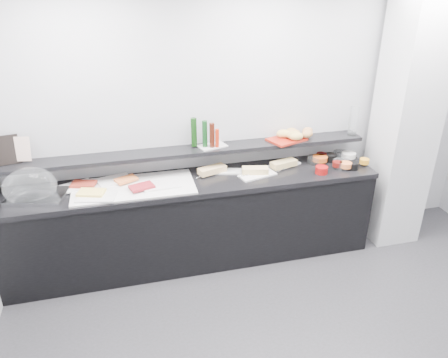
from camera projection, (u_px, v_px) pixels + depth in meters
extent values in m
cube|color=#ACAEB3|center=(254.00, 120.00, 4.38)|extent=(5.00, 0.02, 2.70)
cube|color=silver|center=(406.00, 119.00, 4.41)|extent=(0.50, 0.50, 2.70)
cube|color=black|center=(194.00, 223.00, 4.37)|extent=(3.60, 0.60, 0.85)
cube|color=black|center=(192.00, 183.00, 4.17)|extent=(3.62, 0.62, 0.05)
cube|color=black|center=(188.00, 151.00, 4.21)|extent=(3.60, 0.25, 0.04)
cube|color=#ACAFB3|center=(37.00, 196.00, 3.82)|extent=(0.55, 0.43, 0.04)
ellipsoid|color=white|center=(30.00, 186.00, 3.76)|extent=(0.48, 0.34, 0.34)
cube|color=silver|center=(134.00, 187.00, 4.01)|extent=(1.11, 0.54, 0.01)
cube|color=white|center=(77.00, 186.00, 4.00)|extent=(0.32, 0.27, 0.01)
cube|color=maroon|center=(83.00, 184.00, 3.99)|extent=(0.25, 0.19, 0.02)
cube|color=white|center=(114.00, 180.00, 4.11)|extent=(0.35, 0.28, 0.01)
cube|color=orange|center=(126.00, 179.00, 4.08)|extent=(0.23, 0.20, 0.02)
cube|color=silver|center=(97.00, 196.00, 3.82)|extent=(0.37, 0.29, 0.01)
cube|color=#FEDD62|center=(91.00, 192.00, 3.84)|extent=(0.26, 0.21, 0.02)
cube|color=white|center=(161.00, 184.00, 4.03)|extent=(0.36, 0.25, 0.01)
cube|color=maroon|center=(142.00, 187.00, 3.95)|extent=(0.24, 0.19, 0.02)
cube|color=silver|center=(226.00, 171.00, 4.32)|extent=(0.33, 0.21, 0.01)
cube|color=#E4B877|center=(212.00, 170.00, 4.27)|extent=(0.30, 0.19, 0.06)
cylinder|color=silver|center=(203.00, 176.00, 4.20)|extent=(0.15, 0.07, 0.01)
cube|color=white|center=(257.00, 175.00, 4.25)|extent=(0.39, 0.24, 0.01)
cube|color=#E4C377|center=(255.00, 170.00, 4.26)|extent=(0.27, 0.15, 0.06)
cylinder|color=silver|center=(245.00, 175.00, 4.21)|extent=(0.16, 0.03, 0.01)
cube|color=white|center=(284.00, 165.00, 4.47)|extent=(0.36, 0.25, 0.01)
cube|color=tan|center=(284.00, 164.00, 4.40)|extent=(0.29, 0.17, 0.06)
cylinder|color=#BBBCC2|center=(283.00, 169.00, 4.34)|extent=(0.13, 0.10, 0.01)
cylinder|color=white|center=(314.00, 160.00, 4.52)|extent=(0.19, 0.19, 0.07)
cylinder|color=#C5521A|center=(320.00, 159.00, 4.51)|extent=(0.17, 0.17, 0.05)
cylinder|color=black|center=(330.00, 157.00, 4.57)|extent=(0.18, 0.18, 0.07)
cylinder|color=#5B0D0D|center=(321.00, 156.00, 4.59)|extent=(0.13, 0.13, 0.05)
cylinder|color=silver|center=(342.00, 155.00, 4.63)|extent=(0.23, 0.23, 0.07)
cylinder|color=white|center=(349.00, 155.00, 4.60)|extent=(0.19, 0.19, 0.05)
cylinder|color=#990E0D|center=(322.00, 170.00, 4.29)|extent=(0.15, 0.15, 0.07)
cylinder|color=#57100C|center=(337.00, 164.00, 4.39)|extent=(0.12, 0.12, 0.05)
cylinder|color=white|center=(342.00, 164.00, 4.42)|extent=(0.23, 0.23, 0.07)
cylinder|color=orange|center=(346.00, 165.00, 4.37)|extent=(0.15, 0.15, 0.05)
cylinder|color=black|center=(353.00, 166.00, 4.38)|extent=(0.15, 0.15, 0.07)
cylinder|color=orange|center=(364.00, 161.00, 4.45)|extent=(0.11, 0.11, 0.05)
cube|color=black|center=(6.00, 150.00, 3.84)|extent=(0.24, 0.11, 0.26)
cube|color=#D8AB9C|center=(21.00, 149.00, 3.86)|extent=(0.18, 0.09, 0.22)
cube|color=silver|center=(212.00, 146.00, 4.27)|extent=(0.30, 0.23, 0.01)
cylinder|color=#0F3A15|center=(205.00, 134.00, 4.18)|extent=(0.06, 0.06, 0.26)
cylinder|color=#3B140A|center=(212.00, 135.00, 4.17)|extent=(0.06, 0.06, 0.24)
cylinder|color=black|center=(194.00, 132.00, 4.19)|extent=(0.07, 0.07, 0.28)
cylinder|color=#B1230C|center=(217.00, 138.00, 4.19)|extent=(0.04, 0.04, 0.18)
cylinder|color=silver|center=(212.00, 143.00, 4.22)|extent=(0.04, 0.04, 0.07)
cylinder|color=white|center=(217.00, 143.00, 4.22)|extent=(0.04, 0.04, 0.07)
cube|color=#A01F11|center=(287.00, 139.00, 4.42)|extent=(0.42, 0.36, 0.02)
ellipsoid|color=tan|center=(282.00, 134.00, 4.42)|extent=(0.15, 0.11, 0.08)
ellipsoid|color=#B38344|center=(291.00, 132.00, 4.47)|extent=(0.12, 0.08, 0.08)
ellipsoid|color=#B57645|center=(307.00, 131.00, 4.49)|extent=(0.13, 0.09, 0.08)
ellipsoid|color=tan|center=(296.00, 136.00, 4.35)|extent=(0.15, 0.10, 0.08)
ellipsoid|color=#B99546|center=(294.00, 135.00, 4.39)|extent=(0.16, 0.11, 0.08)
ellipsoid|color=#AF7942|center=(307.00, 134.00, 4.42)|extent=(0.16, 0.13, 0.08)
ellipsoid|color=gold|center=(284.00, 134.00, 4.42)|extent=(0.18, 0.15, 0.08)
ellipsoid|color=#BB8747|center=(293.00, 133.00, 4.43)|extent=(0.15, 0.10, 0.08)
cylinder|color=white|center=(354.00, 121.00, 4.50)|extent=(0.12, 0.12, 0.30)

